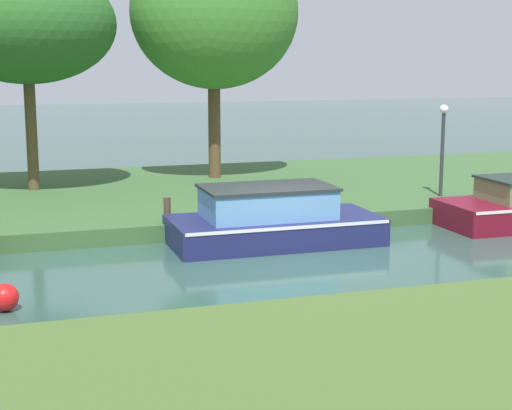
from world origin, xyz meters
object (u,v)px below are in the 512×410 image
at_px(willow_tree_centre, 26,24).
at_px(mooring_post_near, 167,209).
at_px(lamp_post, 443,138).
at_px(navy_barge, 272,220).
at_px(willow_tree_right, 215,13).
at_px(channel_buoy, 5,297).

distance_m(willow_tree_centre, mooring_post_near, 7.32).
bearing_deg(lamp_post, mooring_post_near, -173.09).
relative_size(navy_barge, mooring_post_near, 8.80).
relative_size(willow_tree_centre, mooring_post_near, 11.81).
xyz_separation_m(willow_tree_right, channel_buoy, (-6.44, -10.61, -5.22)).
height_order(willow_tree_centre, lamp_post, willow_tree_centre).
xyz_separation_m(willow_tree_centre, mooring_post_near, (2.75, -5.22, -4.33)).
bearing_deg(mooring_post_near, willow_tree_right, 64.98).
bearing_deg(willow_tree_centre, lamp_post, -22.23).
height_order(mooring_post_near, channel_buoy, mooring_post_near).
relative_size(willow_tree_centre, channel_buoy, 13.59).
height_order(navy_barge, channel_buoy, navy_barge).
relative_size(willow_tree_centre, willow_tree_right, 0.85).
bearing_deg(willow_tree_right, channel_buoy, -121.24).
distance_m(willow_tree_centre, lamp_post, 11.71).
xyz_separation_m(lamp_post, mooring_post_near, (-7.74, -0.94, -1.33)).
bearing_deg(willow_tree_right, willow_tree_centre, -172.24).
bearing_deg(navy_barge, mooring_post_near, 145.97).
bearing_deg(navy_barge, willow_tree_right, 84.57).
xyz_separation_m(willow_tree_right, lamp_post, (4.95, -5.04, -3.46)).
xyz_separation_m(lamp_post, channel_buoy, (-11.38, -5.57, -1.76)).
xyz_separation_m(navy_barge, lamp_post, (5.65, 2.35, 1.46)).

